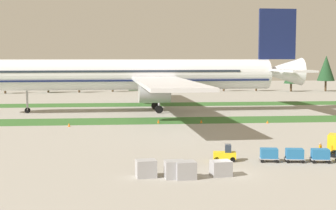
{
  "coord_description": "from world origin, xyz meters",
  "views": [
    {
      "loc": [
        -10.95,
        -50.36,
        12.04
      ],
      "look_at": [
        -3.02,
        33.56,
        4.0
      ],
      "focal_mm": 54.01,
      "sensor_mm": 36.0,
      "label": 1
    }
  ],
  "objects_px": {
    "uld_container_2": "(146,168)",
    "airliner": "(147,74)",
    "cargo_dolly_third": "(320,155)",
    "taxiway_marker_2": "(158,121)",
    "ground_crew_marshaller": "(332,150)",
    "ground_crew_loader": "(320,149)",
    "baggage_tug": "(225,154)",
    "taxiway_marker_0": "(69,125)",
    "cargo_dolly_second": "(295,154)",
    "uld_container_0": "(175,169)",
    "uld_container_3": "(221,168)",
    "cargo_dolly_lead": "(269,154)",
    "taxiway_marker_3": "(267,122)",
    "uld_container_1": "(185,170)",
    "taxiway_marker_1": "(201,121)"
  },
  "relations": [
    {
      "from": "cargo_dolly_third",
      "to": "uld_container_3",
      "type": "relative_size",
      "value": 1.21
    },
    {
      "from": "baggage_tug",
      "to": "taxiway_marker_3",
      "type": "distance_m",
      "value": 35.32
    },
    {
      "from": "cargo_dolly_third",
      "to": "taxiway_marker_3",
      "type": "distance_m",
      "value": 34.15
    },
    {
      "from": "uld_container_0",
      "to": "taxiway_marker_0",
      "type": "distance_m",
      "value": 41.33
    },
    {
      "from": "ground_crew_marshaller",
      "to": "ground_crew_loader",
      "type": "height_order",
      "value": "same"
    },
    {
      "from": "airliner",
      "to": "cargo_dolly_second",
      "type": "bearing_deg",
      "value": -168.17
    },
    {
      "from": "uld_container_3",
      "to": "taxiway_marker_2",
      "type": "relative_size",
      "value": 2.86
    },
    {
      "from": "baggage_tug",
      "to": "cargo_dolly_third",
      "type": "xyz_separation_m",
      "value": [
        10.68,
        -1.74,
        0.1
      ]
    },
    {
      "from": "airliner",
      "to": "ground_crew_loader",
      "type": "height_order",
      "value": "airliner"
    },
    {
      "from": "taxiway_marker_0",
      "to": "taxiway_marker_2",
      "type": "height_order",
      "value": "taxiway_marker_2"
    },
    {
      "from": "ground_crew_marshaller",
      "to": "uld_container_3",
      "type": "relative_size",
      "value": 0.87
    },
    {
      "from": "uld_container_2",
      "to": "taxiway_marker_1",
      "type": "xyz_separation_m",
      "value": [
        12.18,
        40.74,
        -0.55
      ]
    },
    {
      "from": "ground_crew_marshaller",
      "to": "taxiway_marker_3",
      "type": "distance_m",
      "value": 31.26
    },
    {
      "from": "uld_container_1",
      "to": "cargo_dolly_second",
      "type": "bearing_deg",
      "value": 26.47
    },
    {
      "from": "airliner",
      "to": "baggage_tug",
      "type": "bearing_deg",
      "value": -175.81
    },
    {
      "from": "cargo_dolly_lead",
      "to": "ground_crew_loader",
      "type": "relative_size",
      "value": 1.39
    },
    {
      "from": "taxiway_marker_1",
      "to": "uld_container_1",
      "type": "bearing_deg",
      "value": -101.27
    },
    {
      "from": "taxiway_marker_1",
      "to": "baggage_tug",
      "type": "bearing_deg",
      "value": -94.48
    },
    {
      "from": "airliner",
      "to": "ground_crew_marshaller",
      "type": "bearing_deg",
      "value": -162.3
    },
    {
      "from": "baggage_tug",
      "to": "uld_container_0",
      "type": "bearing_deg",
      "value": 148.24
    },
    {
      "from": "uld_container_1",
      "to": "taxiway_marker_3",
      "type": "relative_size",
      "value": 3.8
    },
    {
      "from": "cargo_dolly_second",
      "to": "uld_container_0",
      "type": "xyz_separation_m",
      "value": [
        -14.53,
        -6.42,
        -0.03
      ]
    },
    {
      "from": "ground_crew_loader",
      "to": "uld_container_3",
      "type": "xyz_separation_m",
      "value": [
        -13.82,
        -8.35,
        -0.17
      ]
    },
    {
      "from": "uld_container_0",
      "to": "taxiway_marker_0",
      "type": "height_order",
      "value": "uld_container_0"
    },
    {
      "from": "uld_container_2",
      "to": "taxiway_marker_0",
      "type": "xyz_separation_m",
      "value": [
        -11.42,
        38.03,
        -0.55
      ]
    },
    {
      "from": "taxiway_marker_0",
      "to": "taxiway_marker_3",
      "type": "distance_m",
      "value": 35.52
    },
    {
      "from": "cargo_dolly_third",
      "to": "taxiway_marker_2",
      "type": "distance_m",
      "value": 39.52
    },
    {
      "from": "cargo_dolly_lead",
      "to": "uld_container_1",
      "type": "height_order",
      "value": "uld_container_1"
    },
    {
      "from": "airliner",
      "to": "baggage_tug",
      "type": "relative_size",
      "value": 31.43
    },
    {
      "from": "taxiway_marker_3",
      "to": "cargo_dolly_third",
      "type": "bearing_deg",
      "value": -96.51
    },
    {
      "from": "cargo_dolly_lead",
      "to": "cargo_dolly_second",
      "type": "distance_m",
      "value": 2.9
    },
    {
      "from": "uld_container_3",
      "to": "cargo_dolly_second",
      "type": "bearing_deg",
      "value": 30.89
    },
    {
      "from": "taxiway_marker_1",
      "to": "uld_container_2",
      "type": "bearing_deg",
      "value": -106.64
    },
    {
      "from": "uld_container_2",
      "to": "taxiway_marker_0",
      "type": "height_order",
      "value": "uld_container_2"
    },
    {
      "from": "cargo_dolly_third",
      "to": "uld_container_0",
      "type": "relative_size",
      "value": 1.21
    },
    {
      "from": "cargo_dolly_lead",
      "to": "taxiway_marker_3",
      "type": "height_order",
      "value": "cargo_dolly_lead"
    },
    {
      "from": "uld_container_0",
      "to": "taxiway_marker_0",
      "type": "relative_size",
      "value": 3.1
    },
    {
      "from": "cargo_dolly_third",
      "to": "uld_container_1",
      "type": "bearing_deg",
      "value": 120.19
    },
    {
      "from": "uld_container_2",
      "to": "taxiway_marker_0",
      "type": "relative_size",
      "value": 3.1
    },
    {
      "from": "cargo_dolly_lead",
      "to": "cargo_dolly_second",
      "type": "bearing_deg",
      "value": -90.0
    },
    {
      "from": "ground_crew_loader",
      "to": "taxiway_marker_1",
      "type": "xyz_separation_m",
      "value": [
        -9.24,
        32.57,
        -0.62
      ]
    },
    {
      "from": "ground_crew_loader",
      "to": "cargo_dolly_second",
      "type": "bearing_deg",
      "value": 153.5
    },
    {
      "from": "uld_container_3",
      "to": "taxiway_marker_0",
      "type": "relative_size",
      "value": 3.1
    },
    {
      "from": "airliner",
      "to": "taxiway_marker_1",
      "type": "distance_m",
      "value": 23.73
    },
    {
      "from": "cargo_dolly_third",
      "to": "taxiway_marker_2",
      "type": "bearing_deg",
      "value": 32.93
    },
    {
      "from": "airliner",
      "to": "taxiway_marker_0",
      "type": "relative_size",
      "value": 135.13
    },
    {
      "from": "cargo_dolly_second",
      "to": "taxiway_marker_3",
      "type": "height_order",
      "value": "cargo_dolly_second"
    },
    {
      "from": "uld_container_2",
      "to": "airliner",
      "type": "bearing_deg",
      "value": 86.86
    },
    {
      "from": "cargo_dolly_second",
      "to": "baggage_tug",
      "type": "bearing_deg",
      "value": 90.0
    },
    {
      "from": "airliner",
      "to": "uld_container_3",
      "type": "bearing_deg",
      "value": -178.34
    }
  ]
}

